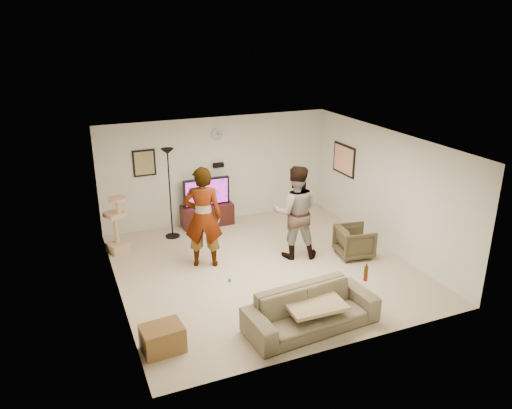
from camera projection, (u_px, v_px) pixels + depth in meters
name	position (u px, v px, depth m)	size (l,w,h in m)	color
floor	(264.00, 268.00, 9.66)	(5.50, 5.50, 0.02)	beige
ceiling	(265.00, 142.00, 8.79)	(5.50, 5.50, 0.02)	white
wall_back	(218.00, 170.00, 11.60)	(5.50, 0.04, 2.50)	beige
wall_front	(343.00, 272.00, 6.84)	(5.50, 0.04, 2.50)	beige
wall_left	(114.00, 230.00, 8.23)	(0.04, 5.50, 2.50)	beige
wall_right	(386.00, 190.00, 10.22)	(0.04, 5.50, 2.50)	beige
wall_clock	(217.00, 134.00, 11.28)	(0.26, 0.26, 0.04)	silver
wall_speaker	(218.00, 165.00, 11.51)	(0.25, 0.10, 0.10)	black
picture_back	(144.00, 163.00, 10.85)	(0.42, 0.03, 0.52)	olive
picture_right	(344.00, 160.00, 11.51)	(0.03, 0.78, 0.62)	#F7A177
tv_stand	(207.00, 215.00, 11.60)	(1.21, 0.45, 0.50)	black
console_box	(208.00, 230.00, 11.30)	(0.40, 0.30, 0.07)	#B7B7C0
tv	(206.00, 192.00, 11.40)	(1.09, 0.08, 0.65)	black
tv_screen	(207.00, 192.00, 11.36)	(1.00, 0.01, 0.57)	#E5165C
floor_lamp	(170.00, 194.00, 10.70)	(0.32, 0.32, 2.02)	black
cat_tree	(116.00, 225.00, 10.12)	(0.39, 0.39, 1.21)	tan
person_left	(203.00, 217.00, 9.42)	(0.73, 0.48, 2.01)	#AEAEAE
person_right	(295.00, 212.00, 9.81)	(0.93, 0.72, 1.91)	navy
sofa	(311.00, 310.00, 7.65)	(2.11, 0.82, 0.62)	brown
throw_blanket	(314.00, 303.00, 7.63)	(0.90, 0.70, 0.06)	tan
beer_bottle	(366.00, 274.00, 7.86)	(0.06, 0.06, 0.25)	#452A06
armchair	(354.00, 242.00, 10.02)	(0.67, 0.69, 0.63)	#3B3420
side_table	(163.00, 338.00, 7.14)	(0.60, 0.45, 0.40)	brown
toy_ball	(230.00, 280.00, 9.10)	(0.06, 0.06, 0.06)	#007DA4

